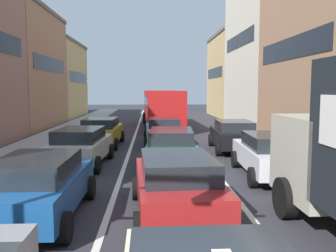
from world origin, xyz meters
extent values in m
cube|color=#9D9D9D|center=(-6.70, 20.00, 0.07)|extent=(2.60, 64.00, 0.14)
cube|color=silver|center=(-1.70, 20.00, 0.01)|extent=(0.16, 60.00, 0.01)
cube|color=silver|center=(1.70, 20.00, 0.01)|extent=(0.16, 60.00, 0.01)
cube|color=#9E7556|center=(-12.00, 27.50, 4.48)|extent=(7.00, 10.90, 8.96)
cube|color=black|center=(-8.48, 27.50, 4.93)|extent=(0.02, 8.80, 1.10)
cube|color=#66605B|center=(-12.00, 27.50, 9.11)|extent=(7.20, 10.90, 0.30)
cube|color=tan|center=(-12.00, 38.50, 3.89)|extent=(7.00, 10.90, 7.79)
cube|color=black|center=(-8.48, 38.50, 4.28)|extent=(0.02, 8.80, 1.10)
cube|color=#66605B|center=(-12.00, 38.50, 7.94)|extent=(7.20, 10.90, 0.30)
cube|color=tan|center=(9.90, 38.50, 4.35)|extent=(7.00, 10.90, 8.70)
cube|color=black|center=(6.38, 38.50, 4.79)|extent=(0.02, 8.80, 1.10)
cube|color=#66605B|center=(9.90, 38.50, 8.85)|extent=(7.20, 10.90, 0.30)
cube|color=beige|center=(9.90, 27.50, 6.24)|extent=(7.00, 10.90, 12.48)
cube|color=black|center=(6.38, 27.50, 6.86)|extent=(0.02, 8.80, 1.10)
cube|color=black|center=(6.39, 16.50, 5.06)|extent=(0.02, 8.80, 1.10)
cube|color=black|center=(3.66, 7.39, 1.81)|extent=(2.02, 0.05, 0.70)
cylinder|color=black|center=(2.47, 6.25, 0.48)|extent=(0.31, 0.96, 0.96)
cube|color=#A51E1E|center=(-0.06, 6.45, 0.67)|extent=(2.04, 4.40, 0.70)
cube|color=#1E2328|center=(-0.05, 6.25, 1.23)|extent=(1.72, 2.49, 0.52)
cylinder|color=black|center=(-1.06, 7.86, 0.32)|extent=(0.26, 0.65, 0.64)
cylinder|color=black|center=(0.77, 7.96, 0.32)|extent=(0.26, 0.65, 0.64)
cylinder|color=black|center=(-0.90, 4.94, 0.32)|extent=(0.26, 0.65, 0.64)
cylinder|color=black|center=(0.94, 5.05, 0.32)|extent=(0.26, 0.65, 0.64)
cube|color=#194C8C|center=(-3.26, 6.49, 0.67)|extent=(1.83, 4.31, 0.70)
cube|color=#1E2328|center=(-3.26, 6.29, 1.23)|extent=(1.60, 2.42, 0.52)
cylinder|color=black|center=(-4.17, 7.96, 0.32)|extent=(0.22, 0.64, 0.64)
cylinder|color=black|center=(-2.33, 7.95, 0.32)|extent=(0.22, 0.64, 0.64)
cylinder|color=black|center=(-2.35, 5.03, 0.32)|extent=(0.22, 0.64, 0.64)
cube|color=#19592D|center=(0.12, 11.95, 0.67)|extent=(2.06, 4.40, 0.70)
cube|color=#1E2328|center=(0.11, 11.75, 1.23)|extent=(1.73, 2.50, 0.52)
cylinder|color=black|center=(-0.70, 13.47, 0.32)|extent=(0.26, 0.65, 0.64)
cylinder|color=black|center=(1.13, 13.35, 0.32)|extent=(0.26, 0.65, 0.64)
cylinder|color=black|center=(-0.89, 10.55, 0.32)|extent=(0.26, 0.65, 0.64)
cylinder|color=black|center=(0.95, 10.44, 0.32)|extent=(0.26, 0.65, 0.64)
cube|color=beige|center=(-3.42, 12.46, 0.67)|extent=(2.05, 4.40, 0.70)
cube|color=#1E2328|center=(-3.43, 12.26, 1.23)|extent=(1.72, 2.50, 0.52)
cylinder|color=black|center=(-4.25, 13.98, 0.32)|extent=(0.26, 0.65, 0.64)
cylinder|color=black|center=(-2.42, 13.87, 0.32)|extent=(0.26, 0.65, 0.64)
cylinder|color=black|center=(-4.42, 11.06, 0.32)|extent=(0.26, 0.65, 0.64)
cylinder|color=black|center=(-2.59, 10.95, 0.32)|extent=(0.26, 0.65, 0.64)
cube|color=#759EB7|center=(0.00, 17.58, 0.67)|extent=(1.90, 4.34, 0.70)
cube|color=#1E2328|center=(0.01, 17.38, 1.23)|extent=(1.64, 2.45, 0.52)
cylinder|color=black|center=(-0.95, 19.02, 0.32)|extent=(0.24, 0.65, 0.64)
cylinder|color=black|center=(0.89, 19.06, 0.32)|extent=(0.24, 0.65, 0.64)
cylinder|color=black|center=(-0.88, 16.10, 0.32)|extent=(0.24, 0.65, 0.64)
cylinder|color=black|center=(0.96, 16.14, 0.32)|extent=(0.24, 0.65, 0.64)
cube|color=#B29319|center=(-3.29, 17.49, 0.67)|extent=(1.96, 4.36, 0.70)
cube|color=#1E2328|center=(-3.29, 17.29, 1.23)|extent=(1.67, 2.46, 0.52)
cylinder|color=black|center=(-4.15, 18.99, 0.32)|extent=(0.24, 0.65, 0.64)
cylinder|color=black|center=(-2.31, 18.92, 0.32)|extent=(0.24, 0.65, 0.64)
cylinder|color=black|center=(-4.26, 16.06, 0.32)|extent=(0.24, 0.65, 0.64)
cylinder|color=black|center=(-2.42, 16.00, 0.32)|extent=(0.24, 0.65, 0.64)
cube|color=silver|center=(3.44, 10.30, 0.67)|extent=(1.99, 4.38, 0.70)
cube|color=#1E2328|center=(3.43, 10.10, 1.23)|extent=(1.69, 2.48, 0.52)
cylinder|color=black|center=(2.59, 11.81, 0.32)|extent=(0.25, 0.65, 0.64)
cylinder|color=black|center=(4.42, 11.72, 0.32)|extent=(0.25, 0.65, 0.64)
cylinder|color=black|center=(2.45, 8.88, 0.32)|extent=(0.25, 0.65, 0.64)
cylinder|color=black|center=(4.29, 8.80, 0.32)|extent=(0.25, 0.65, 0.64)
cube|color=black|center=(3.37, 15.64, 0.67)|extent=(2.00, 4.38, 0.70)
cube|color=#1E2328|center=(3.36, 15.44, 1.23)|extent=(1.70, 2.48, 0.52)
cylinder|color=black|center=(2.52, 17.15, 0.32)|extent=(0.25, 0.65, 0.64)
cylinder|color=black|center=(4.36, 17.06, 0.32)|extent=(0.25, 0.65, 0.64)
cylinder|color=black|center=(2.38, 14.22, 0.32)|extent=(0.25, 0.65, 0.64)
cylinder|color=black|center=(4.22, 14.14, 0.32)|extent=(0.25, 0.65, 0.64)
cube|color=#B21919|center=(0.20, 26.38, 1.70)|extent=(2.92, 10.59, 2.40)
cube|color=black|center=(0.20, 26.38, 2.06)|extent=(2.92, 9.96, 0.70)
cylinder|color=black|center=(-1.20, 30.11, 0.50)|extent=(0.34, 1.01, 1.00)
cylinder|color=black|center=(1.30, 30.21, 0.50)|extent=(0.34, 1.01, 1.00)
cylinder|color=black|center=(-0.92, 23.18, 0.50)|extent=(0.34, 1.01, 1.00)
cylinder|color=black|center=(1.57, 23.28, 0.50)|extent=(0.34, 1.01, 1.00)
camera|label=1|loc=(-0.65, -1.94, 3.01)|focal=39.06mm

